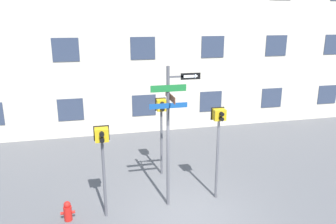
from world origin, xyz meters
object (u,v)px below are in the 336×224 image
(pedestrian_signal_left, at_px, (102,147))
(pedestrian_signal_right, at_px, (219,129))
(fire_hydrant, at_px, (68,211))
(street_sign_pole, at_px, (171,123))
(pedestrian_signal_across, at_px, (161,116))

(pedestrian_signal_left, distance_m, pedestrian_signal_right, 3.41)
(pedestrian_signal_left, relative_size, fire_hydrant, 4.59)
(pedestrian_signal_right, height_order, fire_hydrant, pedestrian_signal_right)
(street_sign_pole, xyz_separation_m, fire_hydrant, (-2.96, -0.14, -2.29))
(street_sign_pole, distance_m, pedestrian_signal_left, 1.98)
(street_sign_pole, bearing_deg, pedestrian_signal_across, 85.06)
(pedestrian_signal_across, relative_size, fire_hydrant, 4.83)
(pedestrian_signal_left, bearing_deg, fire_hydrant, 177.87)
(street_sign_pole, relative_size, pedestrian_signal_across, 1.50)
(street_sign_pole, bearing_deg, pedestrian_signal_left, -174.76)
(street_sign_pole, relative_size, pedestrian_signal_left, 1.58)
(pedestrian_signal_right, bearing_deg, pedestrian_signal_left, -176.01)
(street_sign_pole, height_order, pedestrian_signal_right, street_sign_pole)
(pedestrian_signal_left, height_order, pedestrian_signal_across, pedestrian_signal_across)
(pedestrian_signal_right, height_order, pedestrian_signal_across, pedestrian_signal_right)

